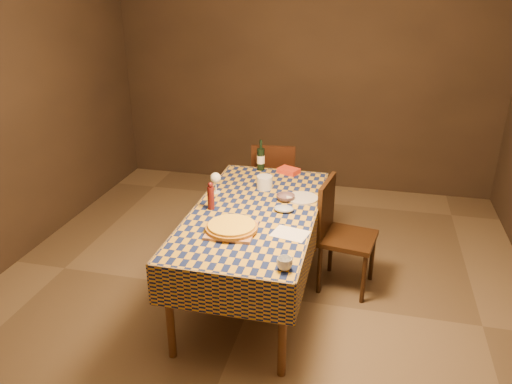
% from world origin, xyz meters
% --- Properties ---
extents(room, '(5.00, 5.10, 2.70)m').
position_xyz_m(room, '(0.00, 0.00, 1.35)').
color(room, brown).
rests_on(room, ground).
extents(dining_table, '(0.94, 1.84, 0.77)m').
position_xyz_m(dining_table, '(0.00, 0.00, 0.69)').
color(dining_table, brown).
rests_on(dining_table, ground).
extents(cutting_board, '(0.34, 0.34, 0.02)m').
position_xyz_m(cutting_board, '(-0.07, -0.37, 0.78)').
color(cutting_board, '#B17B53').
rests_on(cutting_board, dining_table).
extents(pizza, '(0.38, 0.38, 0.04)m').
position_xyz_m(pizza, '(-0.07, -0.37, 0.81)').
color(pizza, '#A66A1B').
rests_on(pizza, cutting_board).
extents(pepper_mill, '(0.06, 0.06, 0.22)m').
position_xyz_m(pepper_mill, '(-0.33, -0.05, 0.87)').
color(pepper_mill, '#4A1111').
rests_on(pepper_mill, dining_table).
extents(bowl, '(0.19, 0.19, 0.05)m').
position_xyz_m(bowl, '(0.20, 0.24, 0.79)').
color(bowl, '#5D464E').
rests_on(bowl, dining_table).
extents(wine_glass, '(0.09, 0.09, 0.18)m').
position_xyz_m(wine_glass, '(-0.39, 0.26, 0.89)').
color(wine_glass, white).
rests_on(wine_glass, dining_table).
extents(wine_bottle, '(0.08, 0.08, 0.29)m').
position_xyz_m(wine_bottle, '(-0.15, 0.86, 0.88)').
color(wine_bottle, black).
rests_on(wine_bottle, dining_table).
extents(deli_tub, '(0.17, 0.17, 0.11)m').
position_xyz_m(deli_tub, '(-0.02, 0.43, 0.83)').
color(deli_tub, silver).
rests_on(deli_tub, dining_table).
extents(takeout_container, '(0.22, 0.19, 0.05)m').
position_xyz_m(takeout_container, '(0.12, 0.84, 0.79)').
color(takeout_container, red).
rests_on(takeout_container, dining_table).
extents(white_plate, '(0.29, 0.29, 0.01)m').
position_xyz_m(white_plate, '(0.32, 0.29, 0.78)').
color(white_plate, silver).
rests_on(white_plate, dining_table).
extents(tumbler, '(0.13, 0.13, 0.08)m').
position_xyz_m(tumbler, '(0.37, -0.77, 0.81)').
color(tumbler, silver).
rests_on(tumbler, dining_table).
extents(flour_patch, '(0.27, 0.23, 0.00)m').
position_xyz_m(flour_patch, '(0.33, -0.31, 0.77)').
color(flour_patch, white).
rests_on(flour_patch, dining_table).
extents(flour_bag, '(0.18, 0.15, 0.04)m').
position_xyz_m(flour_bag, '(0.22, 0.03, 0.79)').
color(flour_bag, '#9DAEC9').
rests_on(flour_bag, dining_table).
extents(chair_far, '(0.47, 0.47, 0.93)m').
position_xyz_m(chair_far, '(-0.09, 1.21, 0.52)').
color(chair_far, black).
rests_on(chair_far, ground).
extents(chair_right, '(0.49, 0.48, 0.93)m').
position_xyz_m(chair_right, '(0.63, 0.32, 0.52)').
color(chair_right, black).
rests_on(chair_right, ground).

